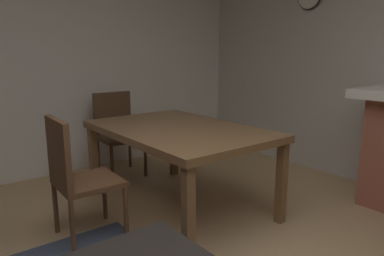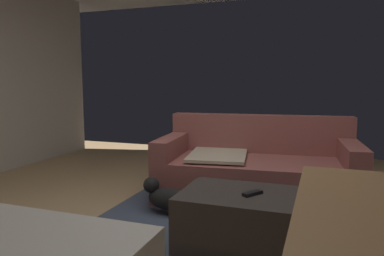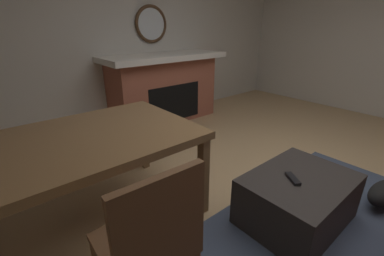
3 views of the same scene
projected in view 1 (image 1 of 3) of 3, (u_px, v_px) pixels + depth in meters
The scene contains 4 objects.
wall_right_window_side at pixel (16, 63), 3.76m from camera, with size 0.12×6.14×2.53m, color white.
dining_table at pixel (179, 135), 3.14m from camera, with size 1.63×1.08×0.74m.
dining_chair_east at pixel (117, 129), 4.10m from camera, with size 0.46×0.46×0.93m.
dining_chair_north at pixel (75, 172), 2.61m from camera, with size 0.45×0.45×0.93m.
Camera 1 is at (-0.93, 0.91, 1.38)m, focal length 33.65 mm.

